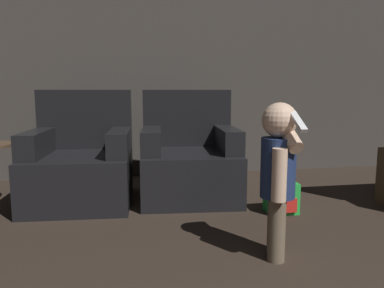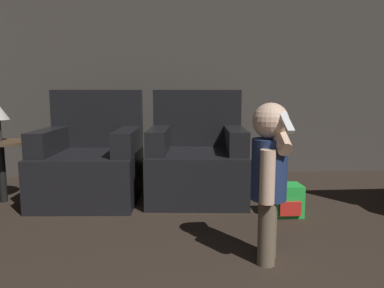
{
  "view_description": "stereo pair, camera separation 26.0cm",
  "coord_description": "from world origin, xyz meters",
  "px_view_note": "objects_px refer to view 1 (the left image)",
  "views": [
    {
      "loc": [
        -0.4,
        0.36,
        0.94
      ],
      "look_at": [
        0.06,
        2.89,
        0.57
      ],
      "focal_mm": 35.0,
      "sensor_mm": 36.0,
      "label": 1
    },
    {
      "loc": [
        -0.14,
        0.33,
        0.94
      ],
      "look_at": [
        0.06,
        2.89,
        0.57
      ],
      "focal_mm": 35.0,
      "sensor_mm": 36.0,
      "label": 2
    }
  ],
  "objects_px": {
    "armchair_left": "(81,164)",
    "person_toddler": "(279,168)",
    "armchair_right": "(189,160)",
    "toy_backpack": "(281,198)"
  },
  "relations": [
    {
      "from": "armchair_left",
      "to": "person_toddler",
      "type": "relative_size",
      "value": 1.08
    },
    {
      "from": "armchair_right",
      "to": "person_toddler",
      "type": "distance_m",
      "value": 1.37
    },
    {
      "from": "person_toddler",
      "to": "toy_backpack",
      "type": "bearing_deg",
      "value": 174.72
    },
    {
      "from": "toy_backpack",
      "to": "armchair_left",
      "type": "bearing_deg",
      "value": 159.11
    },
    {
      "from": "armchair_right",
      "to": "toy_backpack",
      "type": "relative_size",
      "value": 3.97
    },
    {
      "from": "person_toddler",
      "to": "toy_backpack",
      "type": "xyz_separation_m",
      "value": [
        0.35,
        0.74,
        -0.4
      ]
    },
    {
      "from": "armchair_right",
      "to": "toy_backpack",
      "type": "distance_m",
      "value": 0.88
    },
    {
      "from": "armchair_left",
      "to": "toy_backpack",
      "type": "height_order",
      "value": "armchair_left"
    },
    {
      "from": "armchair_left",
      "to": "person_toddler",
      "type": "height_order",
      "value": "armchair_left"
    },
    {
      "from": "armchair_left",
      "to": "armchair_right",
      "type": "xyz_separation_m",
      "value": [
        0.93,
        -0.0,
        0.0
      ]
    }
  ]
}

